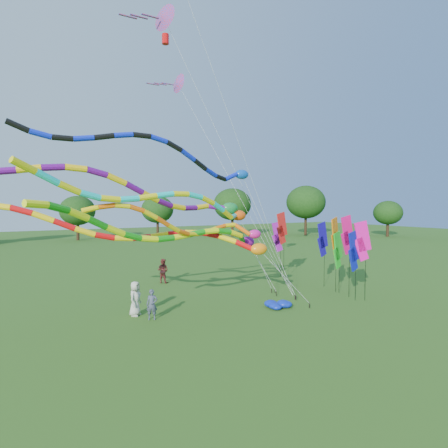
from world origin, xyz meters
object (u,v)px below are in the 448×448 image
person_b (152,305)px  person_c (163,271)px  person_a (135,299)px  blue_nylon_heap (280,304)px  tube_kite_red (169,236)px  tube_kite_orange (203,227)px

person_b → person_c: bearing=92.1°
person_a → blue_nylon_heap: bearing=-65.3°
person_c → tube_kite_red: bearing=120.2°
tube_kite_red → person_b: size_ratio=9.79×
blue_nylon_heap → person_c: person_c is taller
tube_kite_red → person_b: bearing=-160.6°
tube_kite_orange → person_a: bearing=136.5°
tube_kite_red → person_b: (-0.98, -0.02, -3.47)m
blue_nylon_heap → tube_kite_red: bearing=167.1°
tube_kite_red → blue_nylon_heap: bearing=5.1°
person_b → person_c: size_ratio=0.85×
tube_kite_orange → person_b: tube_kite_orange is taller
blue_nylon_heap → person_c: 10.26m
tube_kite_red → tube_kite_orange: size_ratio=1.23×
blue_nylon_heap → person_b: bearing=169.0°
tube_kite_red → person_c: (2.72, 8.21, -3.33)m
blue_nylon_heap → person_a: size_ratio=0.72×
person_b → tube_kite_red: bearing=27.7°
tube_kite_orange → person_a: size_ratio=6.76×
blue_nylon_heap → person_a: person_a is taller
blue_nylon_heap → person_c: bearing=109.8°
tube_kite_red → person_c: tube_kite_red is taller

